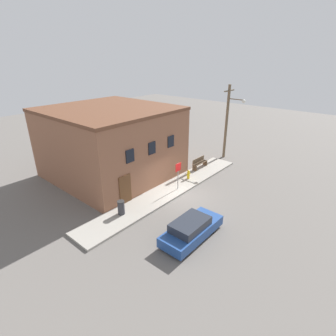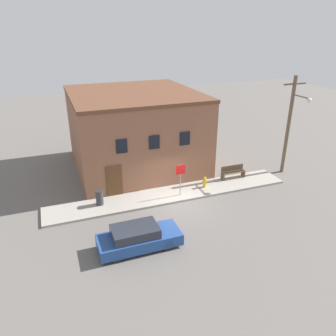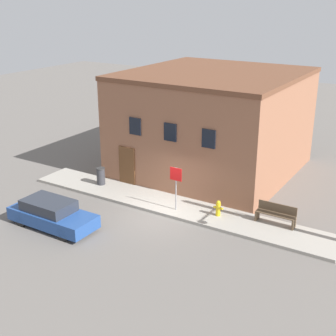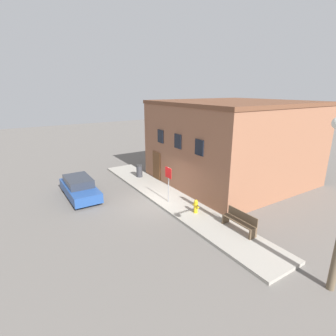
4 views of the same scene
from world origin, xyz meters
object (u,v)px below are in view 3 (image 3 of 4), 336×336
(trash_bin, at_px, (101,176))
(stop_sign, at_px, (176,181))
(parked_car, at_px, (52,214))
(bench, at_px, (276,214))
(fire_hydrant, at_px, (218,208))

(trash_bin, bearing_deg, stop_sign, -6.96)
(trash_bin, height_order, parked_car, parked_car)
(stop_sign, relative_size, bench, 1.20)
(trash_bin, bearing_deg, parked_car, -76.96)
(bench, height_order, trash_bin, trash_bin)
(fire_hydrant, xyz_separation_m, bench, (2.55, 0.63, 0.09))
(bench, distance_m, parked_car, 10.00)
(stop_sign, relative_size, parked_car, 0.51)
(fire_hydrant, xyz_separation_m, stop_sign, (-2.00, -0.48, 1.10))
(bench, relative_size, trash_bin, 1.90)
(stop_sign, xyz_separation_m, parked_car, (-3.98, -4.14, -1.02))
(bench, xyz_separation_m, trash_bin, (-9.62, -0.49, 0.00))
(stop_sign, height_order, bench, stop_sign)
(fire_hydrant, relative_size, parked_car, 0.18)
(trash_bin, bearing_deg, bench, 2.89)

